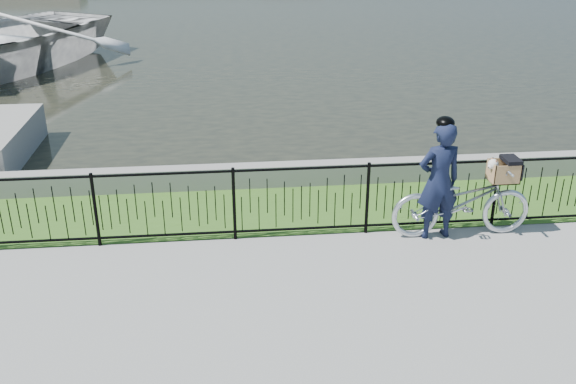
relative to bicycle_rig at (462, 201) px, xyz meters
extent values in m
plane|color=gray|center=(-2.40, -1.40, -0.57)|extent=(120.00, 120.00, 0.00)
cube|color=#365E1D|center=(-2.40, 1.20, -0.56)|extent=(60.00, 2.00, 0.01)
cube|color=gray|center=(-2.40, 2.20, -0.37)|extent=(60.00, 0.30, 0.40)
imported|color=silver|center=(-0.01, 0.00, -0.01)|extent=(2.12, 0.74, 1.11)
cube|color=black|center=(0.58, 0.00, 0.29)|extent=(0.38, 0.18, 0.02)
cube|color=#987346|center=(0.58, 0.00, 0.30)|extent=(0.41, 0.33, 0.01)
cube|color=#987346|center=(0.58, 0.16, 0.45)|extent=(0.41, 0.02, 0.30)
cube|color=#987346|center=(0.58, -0.16, 0.45)|extent=(0.41, 0.02, 0.30)
cube|color=#987346|center=(0.78, 0.00, 0.45)|extent=(0.01, 0.33, 0.30)
cube|color=#987346|center=(0.38, 0.00, 0.45)|extent=(0.01, 0.33, 0.30)
cube|color=black|center=(0.67, 0.00, 0.63)|extent=(0.22, 0.35, 0.06)
cube|color=black|center=(0.79, 0.00, 0.48)|extent=(0.02, 0.35, 0.24)
ellipsoid|color=silver|center=(0.56, 0.00, 0.42)|extent=(0.31, 0.22, 0.20)
sphere|color=silver|center=(0.40, -0.02, 0.58)|extent=(0.15, 0.15, 0.15)
sphere|color=silver|center=(0.35, -0.04, 0.55)|extent=(0.07, 0.07, 0.07)
sphere|color=black|center=(0.32, -0.05, 0.54)|extent=(0.02, 0.02, 0.02)
cone|color=#92573D|center=(0.40, 0.04, 0.64)|extent=(0.06, 0.08, 0.08)
cone|color=#92573D|center=(0.42, -0.06, 0.64)|extent=(0.06, 0.08, 0.08)
imported|color=black|center=(-0.40, -0.01, 0.34)|extent=(0.71, 0.51, 1.80)
ellipsoid|color=black|center=(-0.40, -0.01, 1.22)|extent=(0.26, 0.29, 0.18)
camera|label=1|loc=(-3.49, -8.41, 3.97)|focal=40.00mm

